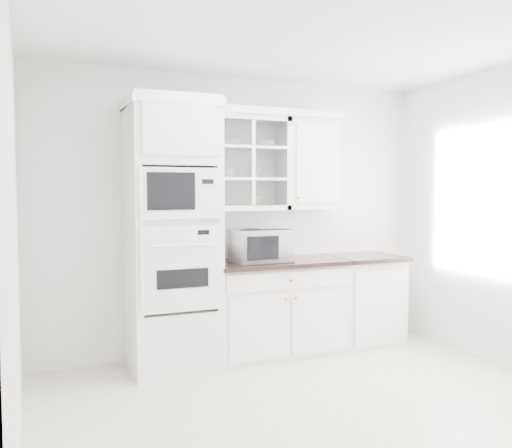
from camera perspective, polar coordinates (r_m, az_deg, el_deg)
name	(u,v)px	position (r m, az deg, el deg)	size (l,w,h in m)	color
ground	(326,413)	(4.11, 7.42, -19.17)	(4.00, 3.50, 0.01)	beige
room_shell	(300,166)	(4.17, 4.61, 6.13)	(4.00, 3.50, 2.70)	white
oven_column	(172,235)	(4.85, -8.81, -1.12)	(0.76, 0.68, 2.40)	white
base_cabinet_run	(276,307)	(5.33, 2.12, -8.69)	(1.32, 0.67, 0.92)	white
extra_base_cabinet	(363,299)	(5.81, 11.17, -7.71)	(0.72, 0.67, 0.92)	white
upper_cabinet_glass	(247,164)	(5.24, -0.98, 6.38)	(0.80, 0.33, 0.90)	white
upper_cabinet_solid	(309,165)	(5.53, 5.57, 6.22)	(0.55, 0.33, 0.90)	white
crown_molding	(237,112)	(5.22, -1.97, 11.74)	(2.14, 0.38, 0.07)	white
countertop_microwave	(260,245)	(5.11, 0.46, -2.26)	(0.53, 0.44, 0.31)	white
bowl_a	(230,143)	(5.17, -2.79, 8.52)	(0.24, 0.24, 0.06)	white
bowl_b	(265,144)	(5.31, 0.92, 8.39)	(0.19, 0.19, 0.06)	white
cup_a	(228,173)	(5.18, -2.99, 5.36)	(0.11, 0.11, 0.09)	white
cup_b	(257,173)	(5.28, 0.08, 5.39)	(0.11, 0.11, 0.10)	white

